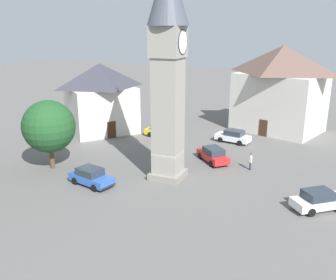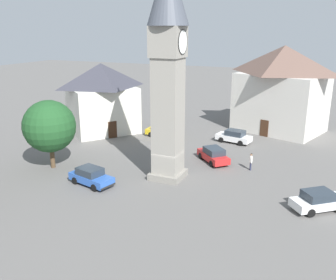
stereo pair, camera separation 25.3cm
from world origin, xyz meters
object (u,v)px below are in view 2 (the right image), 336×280
at_px(building_shop_left, 102,97).
at_px(car_black_far, 234,136).
at_px(car_white_side, 319,201).
at_px(tree, 49,126).
at_px(car_silver_kerb, 213,155).
at_px(pedestrian, 251,160).
at_px(clock_tower, 168,53).
at_px(building_corner_back, 282,88).
at_px(car_red_corner, 162,130).
at_px(car_blue_kerb, 91,176).

bearing_deg(building_shop_left, car_black_far, -82.89).
xyz_separation_m(car_white_side, tree, (-1.02, 24.10, 3.38)).
relative_size(car_silver_kerb, pedestrian, 2.44).
height_order(car_silver_kerb, pedestrian, pedestrian).
relative_size(tree, building_shop_left, 0.61).
xyz_separation_m(clock_tower, car_silver_kerb, (5.59, -2.57, -10.35)).
distance_m(tree, building_shop_left, 13.37).
relative_size(building_shop_left, building_corner_back, 0.85).
height_order(clock_tower, pedestrian, clock_tower).
bearing_deg(clock_tower, building_corner_back, -18.32).
bearing_deg(car_red_corner, pedestrian, -119.30).
relative_size(clock_tower, tree, 2.86).
bearing_deg(car_red_corner, car_white_side, -124.84).
xyz_separation_m(car_white_side, building_corner_back, (22.02, 5.89, 4.87)).
distance_m(building_shop_left, building_corner_back, 23.21).
xyz_separation_m(car_silver_kerb, pedestrian, (-0.71, -3.93, 0.25)).
relative_size(clock_tower, pedestrian, 11.25).
distance_m(car_white_side, building_shop_left, 29.66).
bearing_deg(car_red_corner, tree, 159.56).
distance_m(car_blue_kerb, car_silver_kerb, 12.61).
relative_size(clock_tower, car_silver_kerb, 4.62).
relative_size(car_black_far, pedestrian, 2.58).
bearing_deg(pedestrian, clock_tower, 126.93).
relative_size(clock_tower, car_black_far, 4.36).
distance_m(car_silver_kerb, tree, 16.28).
bearing_deg(clock_tower, car_blue_kerb, 127.11).
bearing_deg(car_blue_kerb, car_red_corner, 2.08).
xyz_separation_m(clock_tower, tree, (-2.20, 11.31, -6.96)).
bearing_deg(tree, car_silver_kerb, -60.69).
height_order(tree, building_corner_back, building_corner_back).
distance_m(car_blue_kerb, tree, 7.03).
bearing_deg(car_blue_kerb, clock_tower, -52.89).
bearing_deg(building_shop_left, car_silver_kerb, -107.66).
relative_size(clock_tower, car_blue_kerb, 4.32).
distance_m(clock_tower, building_shop_left, 18.94).
xyz_separation_m(pedestrian, building_corner_back, (15.95, -0.40, 4.62)).
bearing_deg(car_black_far, car_silver_kerb, 177.75).
height_order(car_blue_kerb, car_red_corner, same).
xyz_separation_m(car_blue_kerb, pedestrian, (9.02, -11.96, 0.25)).
bearing_deg(building_shop_left, pedestrian, -106.27).
bearing_deg(pedestrian, tree, 111.70).
relative_size(clock_tower, car_red_corner, 4.60).
distance_m(car_white_side, pedestrian, 8.74).
xyz_separation_m(car_black_far, tree, (-15.19, 14.17, 3.38)).
bearing_deg(car_red_corner, building_shop_left, 97.43).
height_order(car_red_corner, building_corner_back, building_corner_back).
relative_size(pedestrian, tree, 0.25).
distance_m(car_blue_kerb, building_shop_left, 17.70).
xyz_separation_m(car_silver_kerb, building_shop_left, (5.29, 16.61, 3.78)).
relative_size(car_white_side, tree, 0.64).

